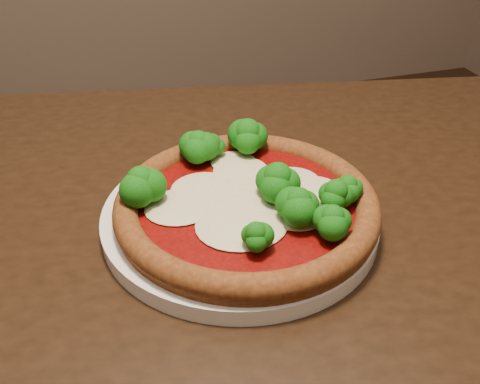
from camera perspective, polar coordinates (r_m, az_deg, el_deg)
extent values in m
cube|color=black|center=(0.55, -3.60, -8.04)|extent=(1.35, 1.06, 0.04)
cylinder|color=black|center=(1.21, 23.77, -7.25)|extent=(0.06, 0.06, 0.71)
cylinder|color=white|center=(0.57, 0.00, -2.59)|extent=(0.29, 0.29, 0.02)
cylinder|color=brown|center=(0.55, 0.71, -1.78)|extent=(0.27, 0.27, 0.01)
torus|color=brown|center=(0.55, 0.71, -1.19)|extent=(0.27, 0.27, 0.03)
cylinder|color=#770705|center=(0.55, 0.71, -1.15)|extent=(0.22, 0.22, 0.00)
ellipsoid|color=beige|center=(0.55, 1.00, -0.64)|extent=(0.10, 0.09, 0.01)
ellipsoid|color=beige|center=(0.54, -6.44, -1.55)|extent=(0.07, 0.07, 0.01)
ellipsoid|color=beige|center=(0.57, 7.63, 0.15)|extent=(0.06, 0.06, 0.01)
ellipsoid|color=beige|center=(0.61, -0.74, 3.29)|extent=(0.05, 0.05, 0.00)
ellipsoid|color=beige|center=(0.52, 0.19, -3.46)|extent=(0.09, 0.08, 0.01)
ellipsoid|color=beige|center=(0.57, -3.97, 0.45)|extent=(0.07, 0.06, 0.01)
ellipsoid|color=beige|center=(0.53, 6.27, -2.42)|extent=(0.06, 0.05, 0.00)
ellipsoid|color=beige|center=(0.58, 5.36, 1.11)|extent=(0.07, 0.06, 0.01)
ellipsoid|color=beige|center=(0.60, 0.05, 2.39)|extent=(0.06, 0.06, 0.00)
ellipsoid|color=#188214|center=(0.54, 4.04, 1.37)|extent=(0.05, 0.05, 0.04)
ellipsoid|color=#188214|center=(0.48, 1.72, -4.53)|extent=(0.04, 0.04, 0.03)
ellipsoid|color=#188214|center=(0.55, 11.43, 0.59)|extent=(0.03, 0.03, 0.03)
ellipsoid|color=#188214|center=(0.54, -10.51, 0.98)|extent=(0.05, 0.05, 0.04)
ellipsoid|color=#188214|center=(0.50, 9.82, -2.85)|extent=(0.04, 0.04, 0.03)
ellipsoid|color=#188214|center=(0.62, 0.82, 6.25)|extent=(0.05, 0.05, 0.04)
ellipsoid|color=#188214|center=(0.53, 10.19, -0.12)|extent=(0.04, 0.04, 0.03)
ellipsoid|color=#188214|center=(0.61, -4.47, 5.12)|extent=(0.05, 0.05, 0.04)
ellipsoid|color=#188214|center=(0.61, -3.01, 5.12)|extent=(0.04, 0.04, 0.03)
ellipsoid|color=#188214|center=(0.51, 6.23, -1.18)|extent=(0.05, 0.05, 0.04)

